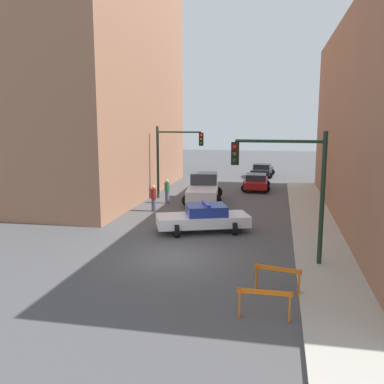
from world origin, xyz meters
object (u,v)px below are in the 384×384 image
(pedestrian_corner, at_px, (167,191))
(police_car, at_px, (204,218))
(parked_car_near, at_px, (256,182))
(barrier_mid, at_px, (277,275))
(traffic_light_far, at_px, (172,152))
(pedestrian_crossing, at_px, (154,198))
(barrier_front, at_px, (264,299))
(traffic_light_near, at_px, (292,177))
(white_truck, at_px, (203,188))
(parked_car_mid, at_px, (262,170))

(pedestrian_corner, bearing_deg, police_car, -13.96)
(parked_car_near, xyz_separation_m, barrier_mid, (1.83, -20.82, -0.06))
(traffic_light_far, height_order, pedestrian_crossing, traffic_light_far)
(barrier_front, bearing_deg, parked_car_near, 93.67)
(barrier_mid, bearing_deg, pedestrian_crossing, 124.09)
(parked_car_near, relative_size, barrier_front, 2.71)
(traffic_light_near, bearing_deg, white_truck, 114.62)
(parked_car_near, distance_m, barrier_front, 22.91)
(traffic_light_far, relative_size, barrier_front, 3.25)
(police_car, relative_size, pedestrian_corner, 3.04)
(police_car, xyz_separation_m, white_truck, (-1.43, 8.09, 0.18))
(white_truck, bearing_deg, police_car, -86.55)
(traffic_light_far, relative_size, parked_car_near, 1.20)
(traffic_light_near, height_order, barrier_front, traffic_light_near)
(police_car, xyz_separation_m, pedestrian_crossing, (-3.91, 4.15, 0.14))
(traffic_light_near, bearing_deg, barrier_mid, -98.51)
(parked_car_near, relative_size, pedestrian_corner, 2.61)
(pedestrian_corner, bearing_deg, barrier_front, -18.66)
(white_truck, bearing_deg, parked_car_near, 51.97)
(traffic_light_near, distance_m, parked_car_mid, 26.07)
(parked_car_near, relative_size, barrier_mid, 2.75)
(police_car, height_order, barrier_mid, police_car)
(traffic_light_near, xyz_separation_m, pedestrian_crossing, (-8.13, 8.40, -2.67))
(parked_car_near, distance_m, parked_car_mid, 7.97)
(traffic_light_far, xyz_separation_m, pedestrian_crossing, (-0.10, -4.53, -2.54))
(pedestrian_corner, xyz_separation_m, barrier_front, (7.16, -16.06, -0.24))
(traffic_light_near, xyz_separation_m, barrier_mid, (-0.44, -2.95, -2.91))
(police_car, bearing_deg, traffic_light_far, 3.46)
(police_car, distance_m, pedestrian_corner, 7.78)
(white_truck, bearing_deg, traffic_light_far, 159.42)
(traffic_light_near, distance_m, parked_car_near, 18.23)
(traffic_light_far, relative_size, police_car, 1.03)
(white_truck, distance_m, parked_car_near, 6.49)
(traffic_light_near, xyz_separation_m, parked_car_near, (-2.27, 17.87, -2.86))
(police_car, xyz_separation_m, pedestrian_corner, (-3.74, 6.82, 0.14))
(pedestrian_crossing, distance_m, barrier_front, 15.27)
(parked_car_mid, bearing_deg, barrier_front, -83.60)
(traffic_light_far, height_order, barrier_mid, traffic_light_far)
(parked_car_near, distance_m, pedestrian_crossing, 11.13)
(traffic_light_near, height_order, pedestrian_crossing, traffic_light_near)
(barrier_front, bearing_deg, pedestrian_crossing, 118.67)
(barrier_mid, bearing_deg, parked_car_near, 95.02)
(traffic_light_far, relative_size, white_truck, 0.93)
(pedestrian_crossing, xyz_separation_m, barrier_front, (7.32, -13.39, -0.24))
(police_car, relative_size, parked_car_near, 1.16)
(parked_car_near, bearing_deg, barrier_mid, -86.22)
(traffic_light_far, relative_size, pedestrian_crossing, 3.13)
(pedestrian_crossing, bearing_deg, parked_car_mid, 43.38)
(barrier_front, relative_size, barrier_mid, 1.02)
(pedestrian_crossing, bearing_deg, traffic_light_far, 61.27)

